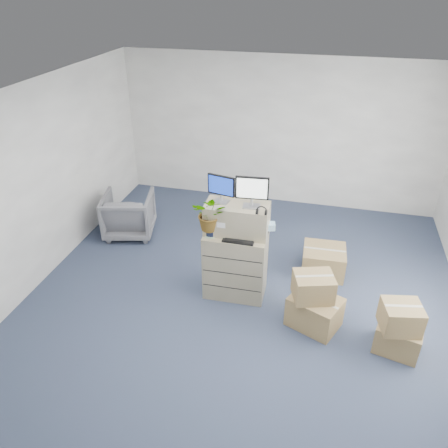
{
  "coord_description": "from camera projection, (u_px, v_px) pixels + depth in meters",
  "views": [
    {
      "loc": [
        0.93,
        -4.42,
        4.04
      ],
      "look_at": [
        -0.29,
        0.4,
        1.13
      ],
      "focal_mm": 35.0,
      "sensor_mm": 36.0,
      "label": 1
    }
  ],
  "objects": [
    {
      "name": "cardboard_boxes",
      "position": [
        339.0,
        295.0,
        5.8
      ],
      "size": [
        1.69,
        1.96,
        0.77
      ],
      "color": "olive",
      "rests_on": "ground"
    },
    {
      "name": "wall_back",
      "position": [
        280.0,
        133.0,
        8.16
      ],
      "size": [
        6.0,
        0.02,
        2.8
      ],
      "primitive_type": "cube",
      "color": "#B9B6B0",
      "rests_on": "ground"
    },
    {
      "name": "water_bottle",
      "position": [
        246.0,
        225.0,
        5.78
      ],
      "size": [
        0.08,
        0.08,
        0.27
      ],
      "primitive_type": "cylinder",
      "color": "#93969B",
      "rests_on": "filing_cabinet_lower"
    },
    {
      "name": "potted_plant",
      "position": [
        211.0,
        218.0,
        5.68
      ],
      "size": [
        0.45,
        0.5,
        0.46
      ],
      "rotation": [
        0.0,
        0.0,
        0.03
      ],
      "color": "#94B390",
      "rests_on": "filing_cabinet_lower"
    },
    {
      "name": "ground",
      "position": [
        238.0,
        313.0,
        5.93
      ],
      "size": [
        7.0,
        7.0,
        0.0
      ],
      "primitive_type": "plane",
      "color": "#2A314D",
      "rests_on": "ground"
    },
    {
      "name": "phone_dock",
      "position": [
        236.0,
        229.0,
        5.87
      ],
      "size": [
        0.06,
        0.05,
        0.12
      ],
      "rotation": [
        0.0,
        0.0,
        0.03
      ],
      "color": "silver",
      "rests_on": "filing_cabinet_lower"
    },
    {
      "name": "keyboard",
      "position": [
        239.0,
        240.0,
        5.68
      ],
      "size": [
        0.42,
        0.17,
        0.02
      ],
      "primitive_type": "cube",
      "rotation": [
        0.0,
        0.0,
        -0.0
      ],
      "color": "black",
      "rests_on": "filing_cabinet_lower"
    },
    {
      "name": "tissue_box",
      "position": [
        266.0,
        226.0,
        5.82
      ],
      "size": [
        0.26,
        0.17,
        0.09
      ],
      "primitive_type": "cube",
      "rotation": [
        0.0,
        0.0,
        0.22
      ],
      "color": "#4199DF",
      "rests_on": "external_drive"
    },
    {
      "name": "monitor_left",
      "position": [
        221.0,
        187.0,
        5.62
      ],
      "size": [
        0.38,
        0.18,
        0.38
      ],
      "rotation": [
        0.0,
        0.0,
        -0.21
      ],
      "color": "#99999E",
      "rests_on": "filing_cabinet_upper"
    },
    {
      "name": "external_drive",
      "position": [
        262.0,
        230.0,
        5.88
      ],
      "size": [
        0.18,
        0.13,
        0.05
      ],
      "primitive_type": "cube",
      "rotation": [
        0.0,
        0.0,
        0.02
      ],
      "color": "black",
      "rests_on": "filing_cabinet_lower"
    },
    {
      "name": "office_chair",
      "position": [
        129.0,
        212.0,
        7.53
      ],
      "size": [
        0.97,
        0.93,
        0.83
      ],
      "primitive_type": "imported",
      "rotation": [
        0.0,
        0.0,
        3.38
      ],
      "color": "#57585C",
      "rests_on": "ground"
    },
    {
      "name": "headphones",
      "position": [
        262.0,
        211.0,
        5.43
      ],
      "size": [
        0.14,
        0.02,
        0.14
      ],
      "primitive_type": "torus",
      "rotation": [
        1.57,
        0.0,
        0.03
      ],
      "color": "black",
      "rests_on": "filing_cabinet_upper"
    },
    {
      "name": "mouse",
      "position": [
        263.0,
        241.0,
        5.66
      ],
      "size": [
        0.09,
        0.06,
        0.03
      ],
      "primitive_type": "ellipsoid",
      "rotation": [
        0.0,
        0.0,
        -0.14
      ],
      "color": "silver",
      "rests_on": "filing_cabinet_lower"
    },
    {
      "name": "monitor_right",
      "position": [
        252.0,
        190.0,
        5.49
      ],
      "size": [
        0.43,
        0.18,
        0.42
      ],
      "rotation": [
        0.0,
        0.0,
        0.09
      ],
      "color": "#99999E",
      "rests_on": "filing_cabinet_upper"
    },
    {
      "name": "filing_cabinet_upper",
      "position": [
        237.0,
        219.0,
        5.77
      ],
      "size": [
        0.85,
        0.44,
        0.42
      ],
      "primitive_type": "cube",
      "rotation": [
        0.0,
        0.0,
        0.03
      ],
      "color": "tan",
      "rests_on": "filing_cabinet_lower"
    },
    {
      "name": "filing_cabinet_lower",
      "position": [
        236.0,
        264.0,
        6.08
      ],
      "size": [
        0.85,
        0.54,
        0.98
      ],
      "primitive_type": "cube",
      "rotation": [
        0.0,
        0.0,
        0.03
      ],
      "color": "tan",
      "rests_on": "ground"
    }
  ]
}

